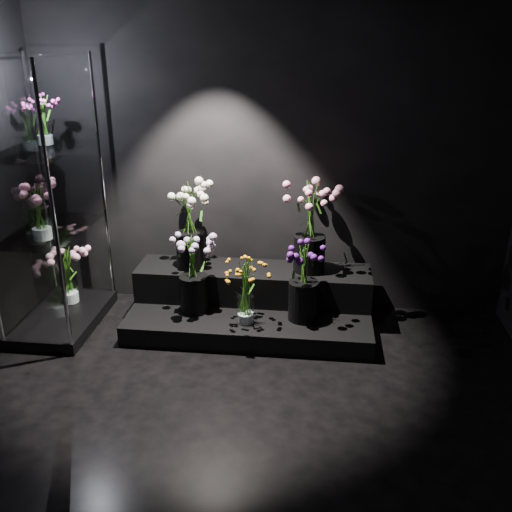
# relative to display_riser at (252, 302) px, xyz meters

# --- Properties ---
(floor) EXTENTS (4.00, 4.00, 0.00)m
(floor) POSITION_rel_display_riser_xyz_m (0.12, -1.61, -0.18)
(floor) COLOR black
(floor) RESTS_ON ground
(wall_back) EXTENTS (4.00, 0.00, 4.00)m
(wall_back) POSITION_rel_display_riser_xyz_m (0.12, 0.39, 1.22)
(wall_back) COLOR black
(wall_back) RESTS_ON floor
(display_riser) EXTENTS (1.98, 0.88, 0.44)m
(display_riser) POSITION_rel_display_riser_xyz_m (0.00, 0.00, 0.00)
(display_riser) COLOR black
(display_riser) RESTS_ON floor
(display_case) EXTENTS (0.59, 0.98, 2.16)m
(display_case) POSITION_rel_display_riser_xyz_m (-1.57, -0.22, 0.90)
(display_case) COLOR black
(display_case) RESTS_ON floor
(bouquet_orange_bells) EXTENTS (0.27, 0.27, 0.54)m
(bouquet_orange_bells) POSITION_rel_display_riser_xyz_m (-0.01, -0.33, 0.26)
(bouquet_orange_bells) COLOR white
(bouquet_orange_bells) RESTS_ON display_riser
(bouquet_lilac) EXTENTS (0.47, 0.47, 0.66)m
(bouquet_lilac) POSITION_rel_display_riser_xyz_m (-0.45, -0.18, 0.37)
(bouquet_lilac) COLOR black
(bouquet_lilac) RESTS_ON display_riser
(bouquet_purple) EXTENTS (0.31, 0.31, 0.62)m
(bouquet_purple) POSITION_rel_display_riser_xyz_m (0.44, -0.21, 0.33)
(bouquet_purple) COLOR black
(bouquet_purple) RESTS_ON display_riser
(bouquet_cream_roses) EXTENTS (0.39, 0.39, 0.75)m
(bouquet_cream_roses) POSITION_rel_display_riser_xyz_m (-0.53, 0.11, 0.69)
(bouquet_cream_roses) COLOR black
(bouquet_cream_roses) RESTS_ON display_riser
(bouquet_pink_roses) EXTENTS (0.45, 0.45, 0.75)m
(bouquet_pink_roses) POSITION_rel_display_riser_xyz_m (0.47, 0.13, 0.68)
(bouquet_pink_roses) COLOR black
(bouquet_pink_roses) RESTS_ON display_riser
(bouquet_case_pink) EXTENTS (0.36, 0.36, 0.41)m
(bouquet_case_pink) POSITION_rel_display_riser_xyz_m (-1.54, -0.43, 0.88)
(bouquet_case_pink) COLOR white
(bouquet_case_pink) RESTS_ON display_case
(bouquet_case_magenta) EXTENTS (0.25, 0.25, 0.38)m
(bouquet_case_magenta) POSITION_rel_display_riser_xyz_m (-1.61, -0.03, 1.50)
(bouquet_case_magenta) COLOR white
(bouquet_case_magenta) RESTS_ON display_case
(bouquet_case_base_pink) EXTENTS (0.33, 0.33, 0.50)m
(bouquet_case_base_pink) POSITION_rel_display_riser_xyz_m (-1.59, -0.01, 0.18)
(bouquet_case_base_pink) COLOR white
(bouquet_case_base_pink) RESTS_ON display_case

